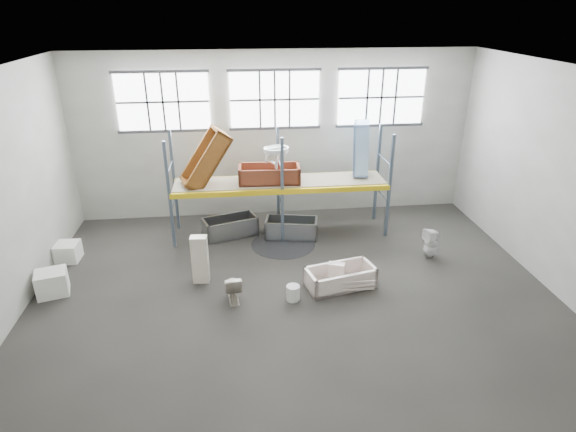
{
  "coord_description": "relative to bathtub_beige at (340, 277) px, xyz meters",
  "views": [
    {
      "loc": [
        -1.21,
        -9.07,
        6.18
      ],
      "look_at": [
        0.0,
        1.5,
        1.4
      ],
      "focal_mm": 29.65,
      "sensor_mm": 36.0,
      "label": 1
    }
  ],
  "objects": [
    {
      "name": "floor",
      "position": [
        -1.13,
        -0.41,
        -0.29
      ],
      "size": [
        12.0,
        10.0,
        0.1
      ],
      "primitive_type": "cube",
      "color": "#403C37",
      "rests_on": "ground"
    },
    {
      "name": "ceiling",
      "position": [
        -1.13,
        -0.41,
        4.81
      ],
      "size": [
        12.0,
        10.0,
        0.1
      ],
      "primitive_type": "cube",
      "color": "silver",
      "rests_on": "ground"
    },
    {
      "name": "wall_back",
      "position": [
        -1.13,
        4.64,
        2.26
      ],
      "size": [
        12.0,
        0.1,
        5.0
      ],
      "primitive_type": "cube",
      "color": "#9C9A90",
      "rests_on": "ground"
    },
    {
      "name": "wall_front",
      "position": [
        -1.13,
        -5.46,
        2.26
      ],
      "size": [
        12.0,
        0.1,
        5.0
      ],
      "primitive_type": "cube",
      "color": "#9C9A90",
      "rests_on": "ground"
    },
    {
      "name": "wall_right",
      "position": [
        4.92,
        -0.41,
        2.26
      ],
      "size": [
        0.1,
        10.0,
        5.0
      ],
      "primitive_type": "cube",
      "color": "#B9B7AA",
      "rests_on": "ground"
    },
    {
      "name": "window_left",
      "position": [
        -4.33,
        4.53,
        3.36
      ],
      "size": [
        2.6,
        0.04,
        1.6
      ],
      "primitive_type": "cube",
      "color": "white",
      "rests_on": "wall_back"
    },
    {
      "name": "window_mid",
      "position": [
        -1.13,
        4.53,
        3.36
      ],
      "size": [
        2.6,
        0.04,
        1.6
      ],
      "primitive_type": "cube",
      "color": "white",
      "rests_on": "wall_back"
    },
    {
      "name": "window_right",
      "position": [
        2.07,
        4.53,
        3.36
      ],
      "size": [
        2.6,
        0.04,
        1.6
      ],
      "primitive_type": "cube",
      "color": "white",
      "rests_on": "wall_back"
    },
    {
      "name": "rack_upright_la",
      "position": [
        -4.13,
        2.49,
        1.26
      ],
      "size": [
        0.08,
        0.08,
        3.0
      ],
      "primitive_type": "cube",
      "color": "slate",
      "rests_on": "floor"
    },
    {
      "name": "rack_upright_lb",
      "position": [
        -4.13,
        3.69,
        1.26
      ],
      "size": [
        0.08,
        0.08,
        3.0
      ],
      "primitive_type": "cube",
      "color": "slate",
      "rests_on": "floor"
    },
    {
      "name": "rack_upright_ma",
      "position": [
        -1.13,
        2.49,
        1.26
      ],
      "size": [
        0.08,
        0.08,
        3.0
      ],
      "primitive_type": "cube",
      "color": "slate",
      "rests_on": "floor"
    },
    {
      "name": "rack_upright_mb",
      "position": [
        -1.13,
        3.69,
        1.26
      ],
      "size": [
        0.08,
        0.08,
        3.0
      ],
      "primitive_type": "cube",
      "color": "slate",
      "rests_on": "floor"
    },
    {
      "name": "rack_upright_ra",
      "position": [
        1.87,
        2.49,
        1.26
      ],
      "size": [
        0.08,
        0.08,
        3.0
      ],
      "primitive_type": "cube",
      "color": "slate",
      "rests_on": "floor"
    },
    {
      "name": "rack_upright_rb",
      "position": [
        1.87,
        3.69,
        1.26
      ],
      "size": [
        0.08,
        0.08,
        3.0
      ],
      "primitive_type": "cube",
      "color": "slate",
      "rests_on": "floor"
    },
    {
      "name": "rack_beam_front",
      "position": [
        -1.13,
        2.49,
        1.26
      ],
      "size": [
        6.0,
        0.1,
        0.14
      ],
      "primitive_type": "cube",
      "color": "yellow",
      "rests_on": "floor"
    },
    {
      "name": "rack_beam_back",
      "position": [
        -1.13,
        3.69,
        1.26
      ],
      "size": [
        6.0,
        0.1,
        0.14
      ],
      "primitive_type": "cube",
      "color": "yellow",
      "rests_on": "floor"
    },
    {
      "name": "shelf_deck",
      "position": [
        -1.13,
        3.09,
        1.34
      ],
      "size": [
        5.9,
        1.1,
        0.03
      ],
      "primitive_type": "cube",
      "color": "gray",
      "rests_on": "floor"
    },
    {
      "name": "wet_patch",
      "position": [
        -1.13,
        2.29,
        -0.23
      ],
      "size": [
        1.8,
        1.8,
        0.0
      ],
      "primitive_type": "cylinder",
      "color": "black",
      "rests_on": "floor"
    },
    {
      "name": "bathtub_beige",
      "position": [
        0.0,
        0.0,
        0.0
      ],
      "size": [
        1.74,
        1.11,
        0.47
      ],
      "primitive_type": null,
      "rotation": [
        0.0,
        0.0,
        0.24
      ],
      "color": "beige",
      "rests_on": "floor"
    },
    {
      "name": "cistern_spare",
      "position": [
        -0.05,
        0.25,
        0.04
      ],
      "size": [
        0.43,
        0.31,
        0.37
      ],
      "primitive_type": "cube",
      "rotation": [
        0.0,
        0.0,
        -0.37
      ],
      "color": "beige",
      "rests_on": "bathtub_beige"
    },
    {
      "name": "sink_in_tub",
      "position": [
        -0.47,
        0.32,
        -0.08
      ],
      "size": [
        0.55,
        0.55,
        0.15
      ],
      "primitive_type": "imported",
      "rotation": [
        0.0,
        0.0,
        0.38
      ],
      "color": "beige",
      "rests_on": "bathtub_beige"
    },
    {
      "name": "toilet_beige",
      "position": [
        -2.54,
        -0.3,
        0.1
      ],
      "size": [
        0.43,
        0.69,
        0.67
      ],
      "primitive_type": "imported",
      "rotation": [
        0.0,
        0.0,
        3.23
      ],
      "color": "beige",
      "rests_on": "floor"
    },
    {
      "name": "cistern_tall",
      "position": [
        -3.29,
        0.58,
        0.36
      ],
      "size": [
        0.41,
        0.28,
        1.2
      ],
      "primitive_type": "cube",
      "rotation": [
        0.0,
        0.0,
        -0.07
      ],
      "color": "beige",
      "rests_on": "floor"
    },
    {
      "name": "toilet_white",
      "position": [
        2.67,
        1.12,
        0.17
      ],
      "size": [
        0.45,
        0.45,
        0.81
      ],
      "primitive_type": "imported",
      "rotation": [
        0.0,
        0.0,
        -1.31
      ],
      "color": "white",
      "rests_on": "floor"
    },
    {
      "name": "steel_tub_left",
      "position": [
        -2.59,
        3.02,
        0.04
      ],
      "size": [
        1.64,
        1.13,
        0.55
      ],
      "primitive_type": null,
      "rotation": [
        0.0,
        0.0,
        0.31
      ],
      "color": "#989A9E",
      "rests_on": "floor"
    },
    {
      "name": "steel_tub_right",
      "position": [
        -0.84,
        2.75,
        0.03
      ],
      "size": [
        1.58,
        0.96,
        0.54
      ],
      "primitive_type": null,
      "rotation": [
        0.0,
        0.0,
        -0.2
      ],
      "color": "#A1A5A8",
      "rests_on": "floor"
    },
    {
      "name": "rust_tub_flat",
      "position": [
        -1.43,
        3.05,
        1.58
      ],
      "size": [
        1.74,
        0.88,
        0.48
      ],
      "primitive_type": null,
      "rotation": [
        0.0,
        0.0,
        -0.05
      ],
      "color": "maroon",
      "rests_on": "shelf_deck"
    },
    {
      "name": "rust_tub_tilted",
      "position": [
        -3.15,
        3.13,
        2.06
      ],
      "size": [
        1.57,
        1.16,
        1.71
      ],
      "primitive_type": null,
      "rotation": [
        0.0,
        -0.96,
        0.27
      ],
      "color": "#8E5516",
      "rests_on": "shelf_deck"
    },
    {
      "name": "sink_on_shelf",
      "position": [
        -1.25,
        2.76,
        1.86
      ],
      "size": [
        0.85,
        0.77,
        0.62
      ],
      "primitive_type": "imported",
      "rotation": [
        0.0,
        0.0,
        0.41
      ],
      "color": "silver",
      "rests_on": "rust_tub_flat"
    },
    {
      "name": "blue_tub_upright",
      "position": [
        1.23,
        3.3,
        2.16
      ],
      "size": [
        0.65,
        0.81,
        1.52
      ],
      "primitive_type": null,
      "rotation": [
        0.0,
        1.54,
        -0.28
      ],
      "color": "#97C4F6",
      "rests_on": "shelf_deck"
    },
    {
      "name": "bucket",
      "position": [
        -1.19,
        -0.45,
        -0.06
      ],
      "size": [
        0.36,
        0.36,
        0.36
      ],
      "primitive_type": "cylinder",
      "rotation": [
        0.0,
        0.0,
        -0.18
      ],
      "color": "silver",
      "rests_on": "floor"
    },
    {
      "name": "carton_near",
      "position": [
        -6.68,
        0.42,
        0.05
      ],
      "size": [
        0.8,
        0.73,
        0.58
      ],
      "primitive_type": "cube",
      "rotation": [
        0.0,
        0.0,
        0.27
      ],
      "color": "white",
      "rests_on": "floor"
    },
    {
      "name": "carton_far",
      "position": [
        -6.81,
        2.03,
        0.0
      ],
      "size": [
        0.6,
        0.6,
        0.48
      ],
      "primitive_type": "cube",
      "rotation": [
        0.0,
        0.0,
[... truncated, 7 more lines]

